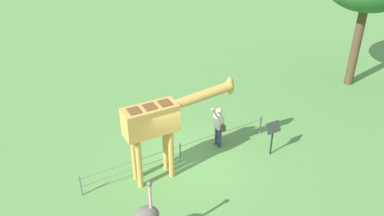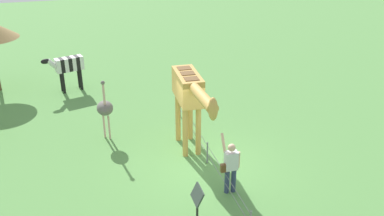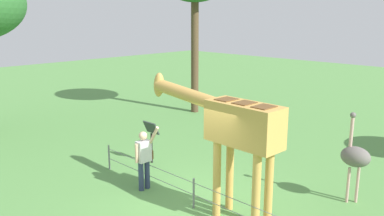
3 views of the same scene
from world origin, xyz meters
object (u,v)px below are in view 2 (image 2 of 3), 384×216
object	(u,v)px
zebra	(68,66)
info_sign	(197,201)
visitor	(230,165)
giraffe	(190,94)
ostrich	(105,108)

from	to	relation	value
zebra	info_sign	size ratio (longest dim) A/B	1.37
info_sign	visitor	bearing A→B (deg)	134.54
info_sign	giraffe	bearing A→B (deg)	166.89
giraffe	zebra	world-z (taller)	giraffe
giraffe	info_sign	size ratio (longest dim) A/B	2.93
zebra	ostrich	world-z (taller)	ostrich
visitor	info_sign	size ratio (longest dim) A/B	1.34
zebra	ostrich	bearing A→B (deg)	13.21
zebra	ostrich	xyz separation A→B (m)	(4.95, 1.16, 0.01)
zebra	info_sign	distance (m)	10.89
zebra	giraffe	bearing A→B (deg)	29.43
giraffe	ostrich	distance (m)	3.25
visitor	zebra	bearing A→B (deg)	-155.15
info_sign	zebra	bearing A→B (deg)	-164.76
zebra	info_sign	world-z (taller)	zebra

